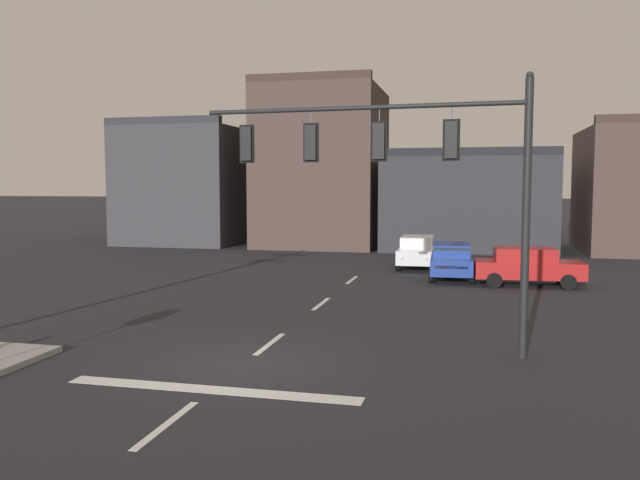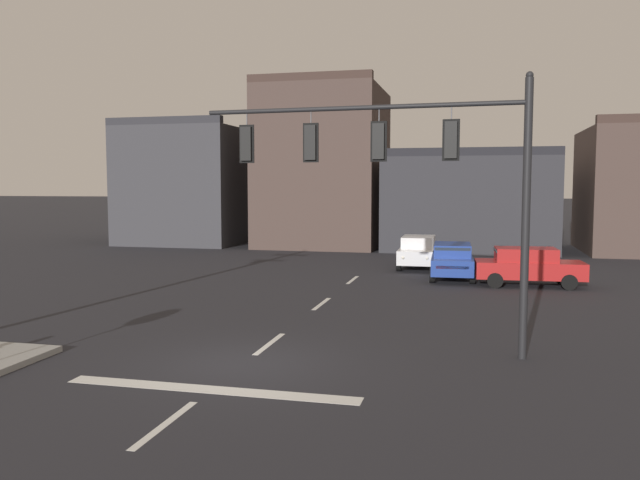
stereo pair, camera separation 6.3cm
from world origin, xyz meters
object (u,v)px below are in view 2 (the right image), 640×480
signal_mast_near_side (406,162)px  car_lot_nearside (528,266)px  car_lot_middle (418,251)px  car_lot_farside (452,260)px

signal_mast_near_side → car_lot_nearside: 13.07m
car_lot_middle → signal_mast_near_side: bearing=-86.3°
car_lot_nearside → car_lot_middle: 7.07m
car_lot_middle → car_lot_farside: same height
car_lot_farside → car_lot_middle: bearing=117.1°
car_lot_nearside → car_lot_middle: bearing=135.1°
signal_mast_near_side → car_lot_middle: signal_mast_near_side is taller
signal_mast_near_side → car_lot_middle: 17.31m
signal_mast_near_side → car_lot_middle: (-1.10, 16.81, -3.97)m
car_lot_nearside → car_lot_middle: same height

